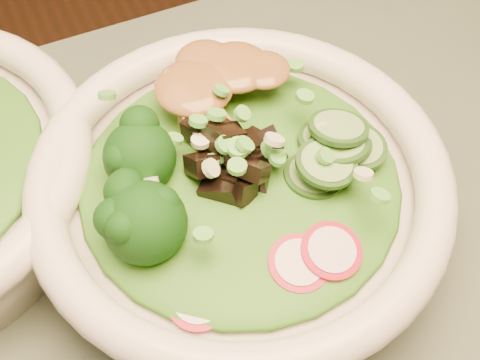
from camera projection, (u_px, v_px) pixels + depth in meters
name	position (u px, v px, depth m)	size (l,w,h in m)	color
salad_bowl	(240.00, 197.00, 0.47)	(0.29, 0.29, 0.08)	white
lettuce_bed	(240.00, 179.00, 0.46)	(0.22, 0.22, 0.03)	#216314
broccoli_florets	(140.00, 191.00, 0.43)	(0.09, 0.08, 0.05)	black
radish_slices	(280.00, 263.00, 0.41)	(0.12, 0.04, 0.02)	#A90D26
cucumber_slices	(339.00, 144.00, 0.46)	(0.08, 0.08, 0.04)	#84BA67
mushroom_heap	(234.00, 150.00, 0.45)	(0.08, 0.08, 0.04)	black
tofu_cubes	(214.00, 95.00, 0.48)	(0.10, 0.07, 0.04)	olive
peanut_sauce	(214.00, 81.00, 0.47)	(0.08, 0.06, 0.02)	brown
scallion_garnish	(240.00, 155.00, 0.43)	(0.21, 0.21, 0.03)	#5DBD42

